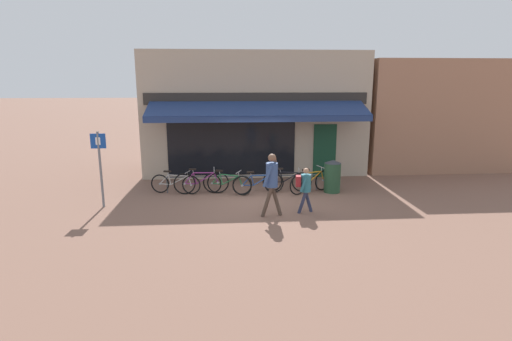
% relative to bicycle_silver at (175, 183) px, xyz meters
% --- Properties ---
extents(ground_plane, '(160.00, 160.00, 0.00)m').
position_rel_bicycle_silver_xyz_m(ground_plane, '(2.72, -0.90, -0.35)').
color(ground_plane, brown).
extents(shop_front, '(8.93, 4.44, 4.89)m').
position_rel_bicycle_silver_xyz_m(shop_front, '(2.93, 3.51, 2.09)').
color(shop_front, tan).
rests_on(shop_front, ground_plane).
extents(neighbour_building, '(6.58, 4.00, 4.61)m').
position_rel_bicycle_silver_xyz_m(neighbour_building, '(10.89, 4.03, 1.95)').
color(neighbour_building, '#9E7056').
rests_on(neighbour_building, ground_plane).
extents(bike_rack_rail, '(5.28, 0.04, 0.57)m').
position_rel_bicycle_silver_xyz_m(bike_rack_rail, '(2.30, 0.08, 0.14)').
color(bike_rack_rail, '#47494F').
rests_on(bike_rack_rail, ground_plane).
extents(bicycle_silver, '(1.72, 0.56, 0.79)m').
position_rel_bicycle_silver_xyz_m(bicycle_silver, '(0.00, 0.00, 0.00)').
color(bicycle_silver, black).
rests_on(bicycle_silver, ground_plane).
extents(bicycle_purple, '(1.86, 0.52, 0.88)m').
position_rel_bicycle_silver_xyz_m(bicycle_purple, '(0.88, -0.10, 0.05)').
color(bicycle_purple, black).
rests_on(bicycle_purple, ground_plane).
extents(bicycle_green, '(1.66, 0.74, 0.82)m').
position_rel_bicycle_silver_xyz_m(bicycle_green, '(1.74, -0.20, 0.02)').
color(bicycle_green, black).
rests_on(bicycle_green, ground_plane).
extents(bicycle_blue, '(1.78, 0.52, 0.83)m').
position_rel_bicycle_silver_xyz_m(bicycle_blue, '(2.80, -0.29, 0.01)').
color(bicycle_blue, black).
rests_on(bicycle_blue, ground_plane).
extents(bicycle_black, '(1.69, 0.52, 0.83)m').
position_rel_bicycle_silver_xyz_m(bicycle_black, '(3.82, -0.00, 0.02)').
color(bicycle_black, black).
rests_on(bicycle_black, ground_plane).
extents(bicycle_orange, '(1.65, 0.93, 0.88)m').
position_rel_bicycle_silver_xyz_m(bicycle_orange, '(4.62, -0.24, 0.04)').
color(bicycle_orange, black).
rests_on(bicycle_orange, ground_plane).
extents(pedestrian_adult, '(0.65, 0.49, 1.81)m').
position_rel_bicycle_silver_xyz_m(pedestrian_adult, '(3.00, -2.53, 0.77)').
color(pedestrian_adult, '#47382D').
rests_on(pedestrian_adult, ground_plane).
extents(pedestrian_child, '(0.54, 0.43, 1.34)m').
position_rel_bicycle_silver_xyz_m(pedestrian_child, '(3.98, -2.30, 0.47)').
color(pedestrian_child, '#282D47').
rests_on(pedestrian_child, ground_plane).
extents(litter_bin, '(0.57, 0.57, 1.13)m').
position_rel_bicycle_silver_xyz_m(litter_bin, '(5.36, -0.21, 0.21)').
color(litter_bin, '#23472D').
rests_on(litter_bin, ground_plane).
extents(parking_sign, '(0.44, 0.07, 2.31)m').
position_rel_bicycle_silver_xyz_m(parking_sign, '(-2.01, -1.34, 1.07)').
color(parking_sign, slate).
rests_on(parking_sign, ground_plane).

